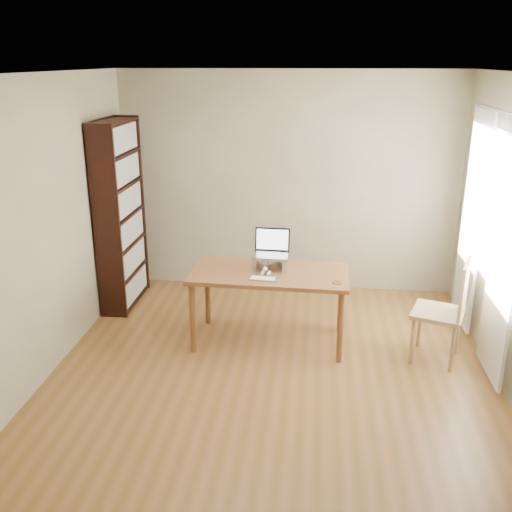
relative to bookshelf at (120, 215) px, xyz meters
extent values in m
cube|color=brown|center=(1.83, -1.55, -1.06)|extent=(4.00, 4.50, 0.02)
cube|color=white|center=(1.83, -1.55, 1.56)|extent=(4.00, 4.50, 0.02)
cube|color=#796F52|center=(1.83, 0.71, 0.25)|extent=(4.00, 0.02, 2.60)
cube|color=#796F52|center=(1.83, -3.81, 0.25)|extent=(4.00, 0.02, 2.60)
cube|color=#796F52|center=(-0.18, -1.55, 0.25)|extent=(0.02, 4.50, 2.60)
cube|color=white|center=(3.81, -0.75, 0.35)|extent=(0.01, 1.80, 1.40)
cube|color=black|center=(-0.01, -0.43, 0.00)|extent=(0.30, 0.04, 2.10)
cube|color=black|center=(-0.01, 0.43, 0.00)|extent=(0.30, 0.04, 2.10)
cube|color=black|center=(-0.15, 0.00, 0.00)|extent=(0.02, 0.90, 2.10)
cube|color=black|center=(-0.01, 0.00, -1.02)|extent=(0.30, 0.84, 0.02)
cube|color=black|center=(0.02, 0.00, -0.85)|extent=(0.20, 0.78, 0.28)
cube|color=black|center=(-0.01, 0.00, -0.68)|extent=(0.30, 0.84, 0.03)
cube|color=black|center=(0.02, 0.00, -0.51)|extent=(0.20, 0.78, 0.28)
cube|color=black|center=(-0.01, 0.00, -0.34)|extent=(0.30, 0.84, 0.02)
cube|color=black|center=(0.02, 0.00, -0.17)|extent=(0.20, 0.78, 0.28)
cube|color=black|center=(-0.01, 0.00, 0.00)|extent=(0.30, 0.84, 0.02)
cube|color=black|center=(0.02, 0.00, 0.17)|extent=(0.20, 0.78, 0.28)
cube|color=black|center=(-0.01, 0.00, 0.34)|extent=(0.30, 0.84, 0.02)
cube|color=black|center=(0.02, 0.00, 0.51)|extent=(0.20, 0.78, 0.28)
cube|color=black|center=(-0.01, 0.00, 0.68)|extent=(0.30, 0.84, 0.02)
cube|color=black|center=(0.02, 0.00, 0.85)|extent=(0.20, 0.78, 0.28)
cube|color=black|center=(-0.01, 0.00, 1.02)|extent=(0.30, 0.84, 0.03)
cube|color=white|center=(3.75, -1.30, 0.10)|extent=(0.03, 0.70, 2.20)
cube|color=white|center=(3.75, -0.20, 0.10)|extent=(0.03, 0.70, 2.20)
cylinder|color=silver|center=(3.75, -0.75, 1.23)|extent=(0.03, 1.90, 0.03)
cube|color=brown|center=(1.75, -0.82, -0.32)|extent=(1.55, 0.82, 0.04)
cylinder|color=brown|center=(1.05, -0.50, -0.70)|extent=(0.06, 0.06, 0.71)
cylinder|color=brown|center=(2.45, -0.50, -0.70)|extent=(0.06, 0.06, 0.71)
cylinder|color=brown|center=(1.05, -1.14, -0.70)|extent=(0.06, 0.06, 0.71)
cylinder|color=brown|center=(2.45, -1.14, -0.70)|extent=(0.06, 0.06, 0.71)
cube|color=silver|center=(1.61, -0.74, -0.24)|extent=(0.03, 0.25, 0.12)
cube|color=silver|center=(1.90, -0.74, -0.24)|extent=(0.03, 0.25, 0.12)
cube|color=silver|center=(1.75, -0.74, -0.17)|extent=(0.32, 0.25, 0.01)
cube|color=silver|center=(1.75, -0.74, -0.16)|extent=(0.35, 0.25, 0.02)
cube|color=black|center=(1.75, -0.60, -0.04)|extent=(0.35, 0.06, 0.23)
cube|color=white|center=(1.75, -0.61, -0.04)|extent=(0.31, 0.05, 0.20)
cube|color=silver|center=(1.71, -1.04, -0.29)|extent=(0.26, 0.13, 0.02)
cube|color=white|center=(1.71, -1.04, -0.28)|extent=(0.24, 0.11, 0.00)
cylinder|color=brown|center=(2.39, -1.05, -0.30)|extent=(0.10, 0.10, 0.01)
ellipsoid|color=#4A413A|center=(1.73, -0.71, -0.24)|extent=(0.17, 0.38, 0.13)
ellipsoid|color=#4A413A|center=(1.73, -0.60, -0.24)|extent=(0.15, 0.16, 0.12)
ellipsoid|color=#4A413A|center=(1.73, -0.90, -0.22)|extent=(0.10, 0.09, 0.09)
ellipsoid|color=white|center=(1.73, -0.86, -0.25)|extent=(0.09, 0.09, 0.08)
sphere|color=white|center=(1.73, -0.93, -0.23)|extent=(0.04, 0.04, 0.04)
cone|color=#4A413A|center=(1.70, -0.89, -0.17)|extent=(0.03, 0.04, 0.04)
cone|color=#4A413A|center=(1.76, -0.89, -0.17)|extent=(0.03, 0.04, 0.04)
cylinder|color=white|center=(1.70, -0.91, -0.29)|extent=(0.03, 0.09, 0.03)
cylinder|color=white|center=(1.76, -0.91, -0.29)|extent=(0.03, 0.09, 0.03)
cylinder|color=#4A413A|center=(1.82, -0.58, -0.28)|extent=(0.13, 0.20, 0.03)
cube|color=tan|center=(3.33, -1.00, -0.57)|extent=(0.57, 0.57, 0.04)
cylinder|color=tan|center=(3.15, -1.18, -0.81)|extent=(0.04, 0.04, 0.48)
cylinder|color=tan|center=(3.51, -1.18, -0.81)|extent=(0.04, 0.04, 0.48)
cylinder|color=tan|center=(3.15, -0.82, -0.81)|extent=(0.04, 0.04, 0.48)
cylinder|color=tan|center=(3.51, -0.82, -0.81)|extent=(0.04, 0.04, 0.48)
cube|color=tan|center=(3.53, -1.00, -0.31)|extent=(0.17, 0.41, 0.53)
camera|label=1|loc=(2.18, -5.97, 1.65)|focal=40.00mm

